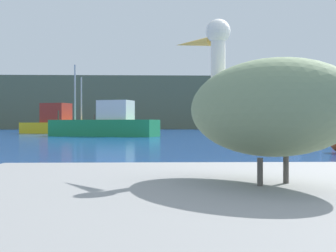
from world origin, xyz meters
TOP-DOWN VIEW (x-y plane):
  - hillside_backdrop at (0.00, 74.81)m, footprint 140.00×11.82m
  - pier_dock at (-1.23, -0.69)m, footprint 3.66×2.60m
  - pelican at (-1.24, -0.68)m, footprint 1.05×1.43m
  - fishing_boat_yellow at (-10.42, 37.24)m, footprint 7.57×4.73m
  - fishing_boat_green at (-5.20, 28.19)m, footprint 8.00×4.71m
  - fishing_boat_teal at (12.00, 38.72)m, footprint 6.56×3.24m

SIDE VIEW (x-z plane):
  - pier_dock at x=-1.23m, z-range 0.00..0.58m
  - fishing_boat_teal at x=12.00m, z-range -1.40..2.98m
  - fishing_boat_green at x=-5.20m, z-range -1.75..3.42m
  - fishing_boat_yellow at x=-10.42m, z-range -1.61..3.46m
  - pelican at x=-1.24m, z-range 0.51..1.48m
  - hillside_backdrop at x=0.00m, z-range 0.00..8.81m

